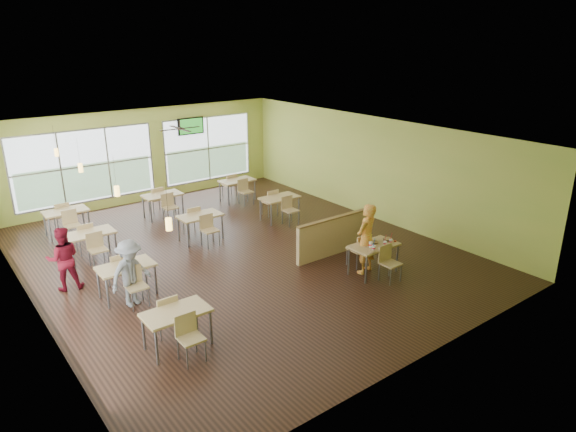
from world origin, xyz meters
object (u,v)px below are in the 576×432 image
object	(u,v)px
main_table	(374,249)
half_wall_divider	(333,236)
man_plaid	(366,239)
food_basket	(388,239)

from	to	relation	value
main_table	half_wall_divider	xyz separation A→B (m)	(0.00, 1.45, -0.11)
man_plaid	food_basket	bearing A→B (deg)	147.75
half_wall_divider	man_plaid	xyz separation A→B (m)	(-0.11, -1.28, 0.35)
half_wall_divider	man_plaid	world-z (taller)	man_plaid
half_wall_divider	man_plaid	bearing A→B (deg)	-94.89
half_wall_divider	food_basket	world-z (taller)	half_wall_divider
half_wall_divider	food_basket	size ratio (longest dim) A/B	10.33
man_plaid	food_basket	distance (m)	0.61
main_table	food_basket	xyz separation A→B (m)	(0.46, -0.01, 0.15)
half_wall_divider	food_basket	bearing A→B (deg)	-72.38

